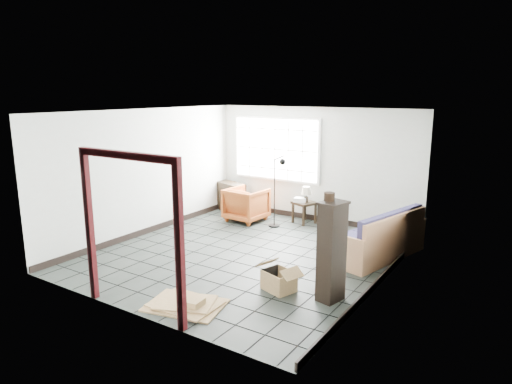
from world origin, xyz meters
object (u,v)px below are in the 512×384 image
Objects in this scene: side_table at (304,206)px; tall_shelf at (332,251)px; armchair at (246,203)px; futon_sofa at (381,241)px.

side_table is 3.94m from tall_shelf.
armchair is 0.58× the size of tall_shelf.
armchair is 1.34m from side_table.
armchair is at bearing -155.85° from side_table.
tall_shelf is (2.12, -3.31, 0.33)m from side_table.
tall_shelf reaches higher than armchair.
futon_sofa is at bearing 101.44° from tall_shelf.
futon_sofa is at bearing 172.37° from armchair.
futon_sofa is 2.51× the size of armchair.
side_table is at bearing 164.99° from futon_sofa.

